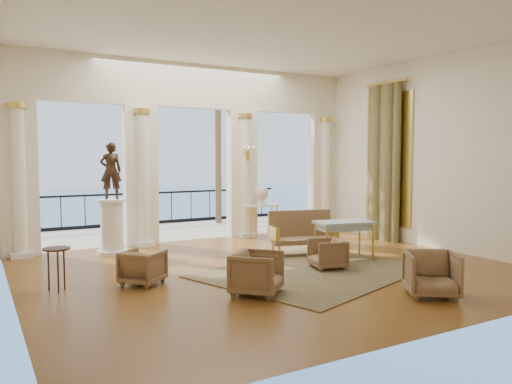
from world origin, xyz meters
TOP-DOWN VIEW (x-y plane):
  - floor at (0.00, 0.00)m, footprint 9.00×9.00m
  - room_walls at (0.00, -1.12)m, footprint 9.00×9.00m
  - arcade at (-0.00, 3.82)m, footprint 9.00×0.56m
  - terrace at (0.00, 5.80)m, footprint 10.00×3.60m
  - balustrade at (0.00, 7.40)m, footprint 9.00×0.06m
  - palm_tree at (2.00, 6.60)m, footprint 2.00×2.00m
  - sea at (0.00, 60.00)m, footprint 160.00×160.00m
  - curtain at (4.28, 1.50)m, footprint 0.33×1.40m
  - window_frame at (4.47, 1.50)m, footprint 0.04×1.60m
  - wall_sconce at (1.40, 3.51)m, footprint 0.30×0.11m
  - rug at (0.59, -0.53)m, footprint 4.75×4.18m
  - armchair_a at (-1.12, -1.35)m, footprint 1.00×1.00m
  - armchair_b at (1.18, -2.80)m, footprint 1.02×1.01m
  - armchair_c at (0.97, -0.47)m, footprint 0.72×0.75m
  - armchair_d at (-2.50, 0.16)m, footprint 0.86×0.86m
  - settee at (1.37, 0.97)m, footprint 1.58×0.99m
  - game_table at (1.81, 0.05)m, footprint 1.29×0.86m
  - pedestal at (-2.30, 3.07)m, footprint 0.67×0.67m
  - statue at (-2.30, 3.07)m, footprint 0.51×0.39m
  - console_table at (1.80, 3.48)m, footprint 0.96×0.47m
  - urn at (1.80, 3.48)m, footprint 0.37×0.37m
  - side_table at (-3.83, 0.44)m, footprint 0.43×0.43m

SIDE VIEW (x-z plane):
  - sea at x=0.00m, z-range -6.00..-6.00m
  - terrace at x=0.00m, z-range -0.10..0.00m
  - floor at x=0.00m, z-range 0.00..0.00m
  - rug at x=0.59m, z-range 0.00..0.02m
  - armchair_c at x=0.97m, z-range 0.00..0.64m
  - armchair_d at x=-2.50m, z-range 0.00..0.65m
  - armchair_a at x=-1.12m, z-range 0.00..0.75m
  - armchair_b at x=1.18m, z-range 0.00..0.77m
  - balustrade at x=0.00m, z-range -0.11..0.92m
  - settee at x=1.37m, z-range -0.01..0.96m
  - pedestal at x=-2.30m, z-range -0.02..1.21m
  - side_table at x=-3.83m, z-range 0.25..0.96m
  - console_table at x=1.80m, z-range 0.29..1.16m
  - game_table at x=1.81m, z-range 0.32..1.14m
  - urn at x=1.80m, z-range 0.91..1.41m
  - statue at x=-2.30m, z-range 1.23..2.49m
  - curtain at x=4.28m, z-range -0.03..4.06m
  - window_frame at x=4.47m, z-range 0.40..3.80m
  - wall_sconce at x=1.40m, z-range 2.06..2.40m
  - arcade at x=0.00m, z-range 0.33..4.83m
  - room_walls at x=0.00m, z-range -1.62..7.38m
  - palm_tree at x=2.00m, z-range 1.84..6.34m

